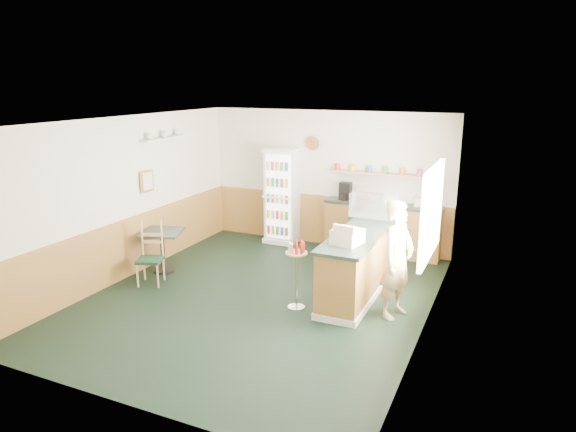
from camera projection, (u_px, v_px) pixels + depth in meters
The scene contains 13 objects.
ground at pixel (259, 297), 7.96m from camera, with size 6.00×6.00×0.00m, color black.
room_envelope at pixel (266, 191), 8.31m from camera, with size 5.04×6.02×2.72m.
service_counter at pixel (364, 260), 8.25m from camera, with size 0.68×3.01×1.01m.
back_counter at pixel (381, 227), 9.82m from camera, with size 2.24×0.42×1.69m.
drinks_fridge at pixel (282, 196), 10.48m from camera, with size 0.64×0.54×1.95m.
display_case at pixel (375, 206), 8.52m from camera, with size 0.79×0.41×0.45m.
cash_register at pixel (347, 237), 7.25m from camera, with size 0.37×0.39×0.21m, color beige.
shopkeeper at pixel (397, 260), 7.13m from camera, with size 0.56×0.40×1.68m, color tan.
condiment_stand at pixel (296, 265), 7.42m from camera, with size 0.32×0.32×1.01m.
newspaper_rack at pixel (340, 254), 8.24m from camera, with size 0.09×0.41×0.66m.
cafe_table at pixel (162, 243), 8.91m from camera, with size 0.86×0.86×0.74m.
cafe_chair at pixel (153, 251), 8.42m from camera, with size 0.50×0.51×1.05m.
dog_doorstop at pixel (324, 279), 8.38m from camera, with size 0.19×0.25×0.23m.
Camera 1 is at (3.43, -6.54, 3.25)m, focal length 32.00 mm.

